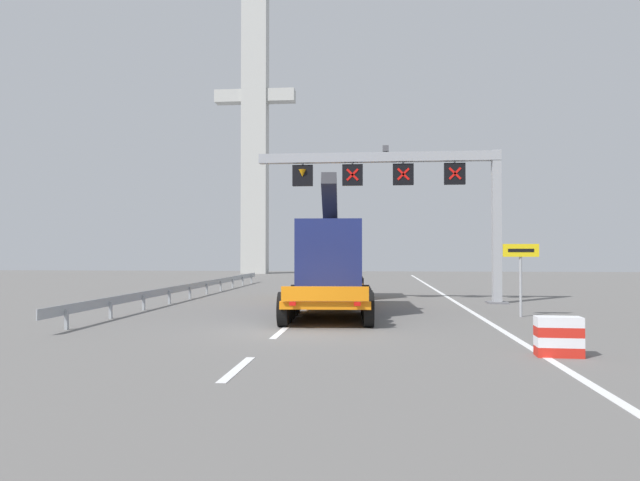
{
  "coord_description": "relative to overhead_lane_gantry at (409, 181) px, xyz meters",
  "views": [
    {
      "loc": [
        2.38,
        -17.71,
        2.35
      ],
      "look_at": [
        0.06,
        7.35,
        2.86
      ],
      "focal_mm": 33.13,
      "sensor_mm": 36.0,
      "label": 1
    }
  ],
  "objects": [
    {
      "name": "crash_barrier_striped",
      "position": [
        2.52,
        -14.09,
        -5.26
      ],
      "size": [
        1.02,
        0.55,
        0.9
      ],
      "color": "red",
      "rests_on": "ground"
    },
    {
      "name": "edge_line_right",
      "position": [
        2.2,
        1.83,
        -5.71
      ],
      "size": [
        0.2,
        63.0,
        0.01
      ],
      "primitive_type": "cube",
      "color": "silver",
      "rests_on": "ground"
    },
    {
      "name": "exit_sign_yellow",
      "position": [
        3.7,
        -5.77,
        -3.74
      ],
      "size": [
        1.28,
        0.15,
        2.66
      ],
      "color": "#9EA0A5",
      "rests_on": "ground"
    },
    {
      "name": "heavy_haul_truck_orange",
      "position": [
        -3.48,
        -1.91,
        -3.72
      ],
      "size": [
        3.56,
        14.15,
        5.3
      ],
      "color": "orange",
      "rests_on": "ground"
    },
    {
      "name": "guardrail_left",
      "position": [
        -11.03,
        2.9,
        -5.15
      ],
      "size": [
        0.13,
        30.14,
        0.76
      ],
      "color": "#999EA3",
      "rests_on": "ground"
    },
    {
      "name": "ground",
      "position": [
        -4.0,
        -10.17,
        -5.71
      ],
      "size": [
        112.0,
        112.0,
        0.0
      ],
      "primitive_type": "plane",
      "color": "slate"
    },
    {
      "name": "overhead_lane_gantry",
      "position": [
        0.0,
        0.0,
        0.0
      ],
      "size": [
        11.59,
        0.9,
        7.38
      ],
      "color": "#9EA0A5",
      "rests_on": "ground"
    },
    {
      "name": "bridge_pylon_distant",
      "position": [
        -14.93,
        37.0,
        10.69
      ],
      "size": [
        9.0,
        2.0,
        32.02
      ],
      "color": "#B7B7B2",
      "rests_on": "ground"
    },
    {
      "name": "lane_markings",
      "position": [
        -4.38,
        10.99,
        -5.71
      ],
      "size": [
        0.2,
        56.92,
        0.01
      ],
      "color": "silver",
      "rests_on": "ground"
    }
  ]
}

